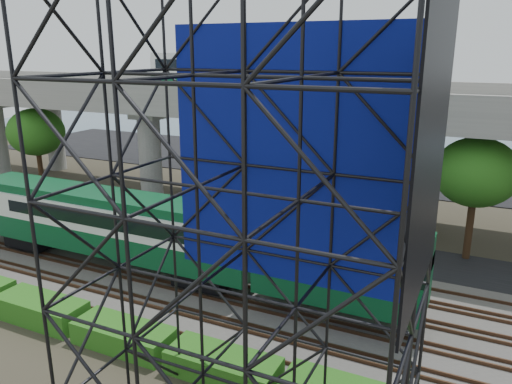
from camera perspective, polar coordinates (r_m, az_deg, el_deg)
The scene contains 13 objects.
ground at distance 27.26m, azimuth -10.53°, elevation -11.94°, with size 140.00×140.00×0.00m, color #474233.
ballast_bed at distance 28.67m, azimuth -8.17°, elevation -10.14°, with size 90.00×12.00×0.20m, color slate.
service_road at distance 35.45m, azimuth -0.56°, elevation -4.85°, with size 90.00×5.00×0.08m, color black.
parking_lot at distance 56.63m, azimuth 9.98°, elevation 2.87°, with size 90.00×18.00×0.08m, color black.
harbor_water at distance 77.68m, azimuth 14.47°, elevation 6.12°, with size 140.00×40.00×0.03m, color #445F6F.
rail_tracks at distance 28.59m, azimuth -8.19°, elevation -9.82°, with size 90.00×9.52×0.16m.
commuter_train at distance 29.27m, azimuth -13.32°, elevation -3.95°, with size 29.30×3.06×4.30m.
overpass at distance 38.55m, azimuth 2.55°, elevation 9.37°, with size 80.00×12.00×12.40m.
scaffold_tower at distance 13.63m, azimuth -1.13°, elevation -6.30°, with size 9.36×6.36×15.00m.
hedge_strip at distance 23.54m, azimuth -14.88°, elevation -15.49°, with size 34.60×1.80×1.20m.
trees at distance 40.93m, azimuth -2.96°, elevation 6.01°, with size 40.94×16.94×7.69m.
suv at distance 42.70m, azimuth -16.10°, elevation -0.72°, with size 2.49×5.41×1.50m, color black.
parked_cars at distance 55.90m, azimuth 12.04°, elevation 3.27°, with size 38.33×9.60×1.28m.
Camera 1 is at (14.61, -19.24, 12.64)m, focal length 35.00 mm.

